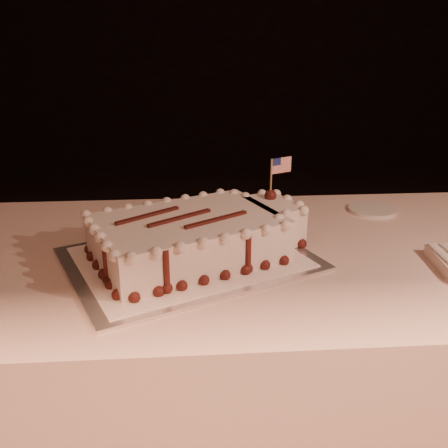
{
  "coord_description": "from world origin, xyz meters",
  "views": [
    {
      "loc": [
        -0.21,
        -0.47,
        1.24
      ],
      "look_at": [
        -0.14,
        0.55,
        0.84
      ],
      "focal_mm": 40.0,
      "sensor_mm": 36.0,
      "label": 1
    }
  ],
  "objects": [
    {
      "name": "doily",
      "position": [
        -0.22,
        0.55,
        0.76
      ],
      "size": [
        0.57,
        0.52,
        0.0
      ],
      "primitive_type": "cube",
      "rotation": [
        0.0,
        0.0,
        0.42
      ],
      "color": "white",
      "rests_on": "cake_board"
    },
    {
      "name": "sheet_cake",
      "position": [
        -0.19,
        0.57,
        0.81
      ],
      "size": [
        0.52,
        0.4,
        0.2
      ],
      "color": "white",
      "rests_on": "doily"
    },
    {
      "name": "side_plate",
      "position": [
        0.31,
        0.84,
        0.76
      ],
      "size": [
        0.14,
        0.14,
        0.01
      ],
      "primitive_type": "cylinder",
      "color": "silver",
      "rests_on": "banquet_table"
    },
    {
      "name": "cake_board",
      "position": [
        -0.22,
        0.55,
        0.75
      ],
      "size": [
        0.64,
        0.57,
        0.01
      ],
      "primitive_type": "cube",
      "rotation": [
        0.0,
        0.0,
        0.42
      ],
      "color": "silver",
      "rests_on": "banquet_table"
    },
    {
      "name": "banquet_table",
      "position": [
        0.0,
        0.6,
        0.38
      ],
      "size": [
        2.4,
        0.8,
        0.75
      ],
      "primitive_type": "cube",
      "color": "beige",
      "rests_on": "ground"
    }
  ]
}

